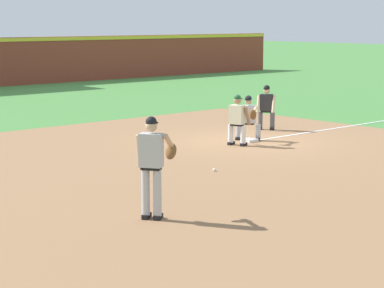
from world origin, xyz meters
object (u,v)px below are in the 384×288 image
baseball (214,170)px  pitcher (153,161)px  first_base_bag (249,140)px  baserunner (237,118)px  umpire (266,106)px  first_baseman (249,116)px

baseball → pitcher: pitcher is taller
baseball → first_base_bag: bearing=33.4°
baseball → baserunner: 3.83m
baseball → umpire: size_ratio=0.05×
first_baseman → baserunner: size_ratio=0.92×
first_base_bag → baserunner: 1.08m
first_baseman → umpire: umpire is taller
first_base_bag → first_baseman: size_ratio=0.28×
baseball → baserunner: (3.01, 2.25, 0.76)m
pitcher → baseball: bearing=32.3°
first_baseman → baserunner: (-0.89, -0.42, 0.06)m
pitcher → first_baseman: pitcher is taller
baseball → umpire: umpire is taller
first_baseman → umpire: size_ratio=0.92×
pitcher → first_baseman: size_ratio=1.39×
first_base_bag → baseball: 4.50m
pitcher → baserunner: size_ratio=1.27×
baseball → pitcher: size_ratio=0.04×
first_base_bag → pitcher: pitcher is taller
first_base_bag → umpire: umpire is taller
pitcher → umpire: pitcher is taller
pitcher → baserunner: (6.78, 4.62, -0.27)m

